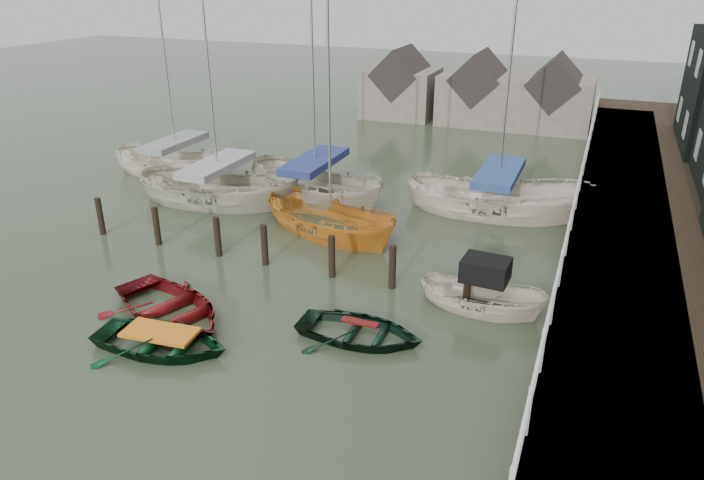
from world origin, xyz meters
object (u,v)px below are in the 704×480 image
at_px(rowboat_dkgreen, 360,339).
at_px(motorboat, 481,305).
at_px(sailboat_c, 331,232).
at_px(sailboat_d, 496,211).
at_px(rowboat_red, 171,317).
at_px(rowboat_green, 162,349).
at_px(sailboat_e, 178,173).
at_px(sailboat_a, 220,201).
at_px(sailboat_b, 316,198).

distance_m(rowboat_dkgreen, motorboat, 3.84).
height_order(rowboat_dkgreen, sailboat_c, sailboat_c).
distance_m(sailboat_c, sailboat_d, 6.83).
height_order(rowboat_red, sailboat_d, sailboat_d).
bearing_deg(rowboat_green, sailboat_e, 29.00).
bearing_deg(rowboat_green, sailboat_a, 19.44).
relative_size(rowboat_green, sailboat_d, 0.28).
distance_m(motorboat, sailboat_b, 10.61).
bearing_deg(sailboat_a, sailboat_b, -69.84).
xyz_separation_m(rowboat_green, sailboat_e, (-8.67, 12.47, 0.06)).
bearing_deg(motorboat, rowboat_red, 118.49).
relative_size(rowboat_red, sailboat_a, 0.35).
relative_size(rowboat_red, sailboat_b, 0.33).
bearing_deg(sailboat_d, sailboat_b, 96.67).
relative_size(rowboat_green, sailboat_a, 0.30).
relative_size(motorboat, sailboat_b, 0.30).
bearing_deg(sailboat_e, sailboat_d, -89.16).
relative_size(rowboat_dkgreen, sailboat_d, 0.26).
height_order(rowboat_green, rowboat_dkgreen, rowboat_green).
distance_m(sailboat_b, sailboat_c, 3.66).
bearing_deg(sailboat_c, sailboat_b, 55.93).
relative_size(rowboat_green, sailboat_c, 0.34).
xyz_separation_m(motorboat, sailboat_e, (-15.86, 7.35, -0.06)).
bearing_deg(sailboat_a, sailboat_d, -81.37).
relative_size(rowboat_dkgreen, motorboat, 0.90).
height_order(sailboat_a, sailboat_d, sailboat_d).
distance_m(sailboat_a, sailboat_e, 4.78).
height_order(rowboat_green, sailboat_d, sailboat_d).
xyz_separation_m(rowboat_dkgreen, sailboat_e, (-13.20, 10.11, 0.06)).
height_order(motorboat, sailboat_b, sailboat_b).
bearing_deg(sailboat_c, rowboat_dkgreen, -127.95).
height_order(rowboat_green, motorboat, motorboat).
distance_m(sailboat_c, sailboat_e, 10.30).
bearing_deg(sailboat_e, rowboat_dkgreen, -128.57).
distance_m(rowboat_red, sailboat_b, 10.31).
bearing_deg(rowboat_red, sailboat_e, 57.36).
distance_m(rowboat_red, sailboat_d, 13.52).
bearing_deg(sailboat_e, rowboat_red, -145.69).
relative_size(rowboat_dkgreen, sailboat_e, 0.32).
height_order(rowboat_red, rowboat_dkgreen, rowboat_red).
relative_size(rowboat_red, motorboat, 1.12).
height_order(rowboat_red, sailboat_a, sailboat_a).
distance_m(sailboat_a, sailboat_b, 3.98).
height_order(rowboat_dkgreen, sailboat_b, sailboat_b).
bearing_deg(sailboat_e, sailboat_a, -123.99).
bearing_deg(sailboat_d, rowboat_red, 145.67).
bearing_deg(rowboat_red, rowboat_dkgreen, -58.00).
height_order(sailboat_d, sailboat_e, sailboat_d).
height_order(rowboat_green, sailboat_c, sailboat_c).
distance_m(rowboat_green, rowboat_dkgreen, 5.11).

